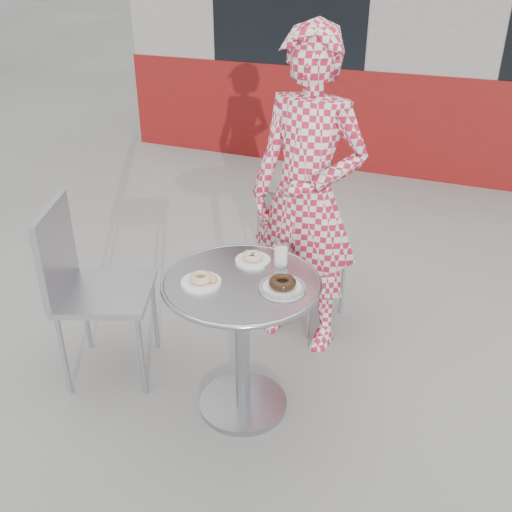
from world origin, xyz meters
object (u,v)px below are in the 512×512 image
at_px(bistro_table, 242,314).
at_px(plate_near, 202,280).
at_px(plate_checker, 282,286).
at_px(seated_person, 307,197).
at_px(milk_cup, 281,256).
at_px(chair_left, 108,324).
at_px(plate_far, 253,258).
at_px(chair_far, 302,279).

bearing_deg(bistro_table, plate_near, -148.35).
bearing_deg(plate_checker, bistro_table, -179.52).
xyz_separation_m(seated_person, milk_cup, (0.05, -0.49, -0.10)).
xyz_separation_m(bistro_table, chair_left, (-0.76, -0.02, -0.25)).
bearing_deg(milk_cup, plate_near, -132.21).
height_order(plate_near, milk_cup, milk_cup).
distance_m(seated_person, plate_near, 0.82).
xyz_separation_m(seated_person, plate_far, (-0.09, -0.50, -0.13)).
relative_size(seated_person, milk_cup, 16.55).
relative_size(chair_left, plate_near, 5.37).
bearing_deg(plate_far, seated_person, 80.10).
bearing_deg(chair_left, seated_person, -72.12).
distance_m(plate_far, plate_near, 0.30).
bearing_deg(plate_checker, seated_person, 100.52).
xyz_separation_m(plate_near, milk_cup, (0.26, 0.28, 0.03)).
distance_m(plate_far, plate_checker, 0.28).
relative_size(plate_near, milk_cup, 1.68).
relative_size(bistro_table, milk_cup, 6.89).
relative_size(chair_left, milk_cup, 9.04).
xyz_separation_m(bistro_table, plate_far, (-0.02, 0.18, 0.19)).
relative_size(chair_far, plate_near, 4.73).
bearing_deg(seated_person, chair_far, 117.63).
bearing_deg(seated_person, bistro_table, -86.87).
relative_size(plate_far, plate_checker, 0.81).
bearing_deg(milk_cup, chair_left, -166.44).
relative_size(plate_far, plate_near, 0.94).
xyz_separation_m(chair_far, plate_checker, (0.19, -0.87, 0.48)).
bearing_deg(chair_far, bistro_table, 108.95).
bearing_deg(milk_cup, bistro_table, -119.72).
relative_size(chair_far, chair_left, 0.88).
bearing_deg(chair_far, plate_far, 106.99).
height_order(plate_near, plate_checker, plate_checker).
xyz_separation_m(plate_far, milk_cup, (0.13, 0.01, 0.03)).
height_order(chair_far, seated_person, seated_person).
bearing_deg(plate_near, plate_checker, 15.28).
bearing_deg(plate_near, chair_far, 81.37).
relative_size(chair_far, plate_checker, 4.08).
relative_size(plate_far, milk_cup, 1.57).
bearing_deg(plate_checker, chair_far, 102.44).
height_order(plate_far, milk_cup, milk_cup).
height_order(bistro_table, plate_checker, plate_checker).
height_order(plate_far, plate_near, plate_near).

